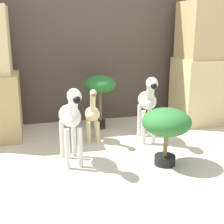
{
  "coord_description": "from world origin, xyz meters",
  "views": [
    {
      "loc": [
        -0.75,
        -2.05,
        1.12
      ],
      "look_at": [
        -0.07,
        0.59,
        0.37
      ],
      "focal_mm": 50.0,
      "sensor_mm": 36.0,
      "label": 1
    }
  ],
  "objects_px": {
    "giraffe_figurine": "(92,115)",
    "potted_palm_back": "(166,125)",
    "zebra_right": "(148,101)",
    "potted_palm_front": "(100,87)",
    "zebra_left": "(71,116)"
  },
  "relations": [
    {
      "from": "zebra_left",
      "to": "potted_palm_back",
      "type": "distance_m",
      "value": 0.78
    },
    {
      "from": "giraffe_figurine",
      "to": "potted_palm_front",
      "type": "bearing_deg",
      "value": 67.33
    },
    {
      "from": "giraffe_figurine",
      "to": "potted_palm_back",
      "type": "relative_size",
      "value": 1.16
    },
    {
      "from": "zebra_left",
      "to": "potted_palm_back",
      "type": "height_order",
      "value": "zebra_left"
    },
    {
      "from": "giraffe_figurine",
      "to": "potted_palm_front",
      "type": "relative_size",
      "value": 0.93
    },
    {
      "from": "zebra_right",
      "to": "potted_palm_front",
      "type": "bearing_deg",
      "value": 124.82
    },
    {
      "from": "potted_palm_back",
      "to": "zebra_right",
      "type": "bearing_deg",
      "value": 85.1
    },
    {
      "from": "potted_palm_front",
      "to": "zebra_left",
      "type": "bearing_deg",
      "value": -116.26
    },
    {
      "from": "giraffe_figurine",
      "to": "potted_palm_back",
      "type": "xyz_separation_m",
      "value": [
        0.48,
        -0.68,
        0.07
      ]
    },
    {
      "from": "zebra_left",
      "to": "giraffe_figurine",
      "type": "height_order",
      "value": "zebra_left"
    },
    {
      "from": "zebra_right",
      "to": "potted_palm_back",
      "type": "xyz_separation_m",
      "value": [
        -0.05,
        -0.55,
        -0.07
      ]
    },
    {
      "from": "potted_palm_front",
      "to": "zebra_right",
      "type": "bearing_deg",
      "value": -55.18
    },
    {
      "from": "zebra_left",
      "to": "giraffe_figurine",
      "type": "xyz_separation_m",
      "value": [
        0.27,
        0.49,
        -0.14
      ]
    },
    {
      "from": "zebra_right",
      "to": "potted_palm_front",
      "type": "xyz_separation_m",
      "value": [
        -0.36,
        0.52,
        0.06
      ]
    },
    {
      "from": "zebra_right",
      "to": "giraffe_figurine",
      "type": "bearing_deg",
      "value": 165.82
    }
  ]
}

